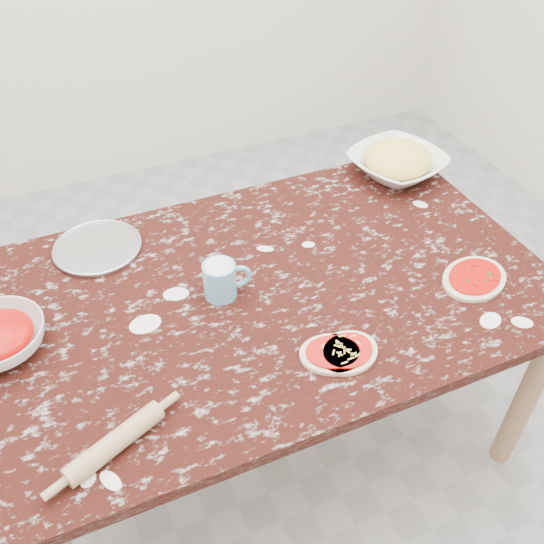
{
  "coord_description": "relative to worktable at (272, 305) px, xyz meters",
  "views": [
    {
      "loc": [
        -0.49,
        -1.14,
        1.92
      ],
      "look_at": [
        0.0,
        0.0,
        0.8
      ],
      "focal_mm": 38.69,
      "sensor_mm": 36.0,
      "label": 1
    }
  ],
  "objects": [
    {
      "name": "pizza_left",
      "position": [
        0.04,
        -0.31,
        0.09
      ],
      "size": [
        0.2,
        0.18,
        0.02
      ],
      "color": "beige",
      "rests_on": "worktable"
    },
    {
      "name": "flour_mug",
      "position": [
        -0.15,
        0.02,
        0.14
      ],
      "size": [
        0.14,
        0.09,
        0.11
      ],
      "color": "#63A7C8",
      "rests_on": "worktable"
    },
    {
      "name": "ground",
      "position": [
        0.0,
        0.0,
        -0.67
      ],
      "size": [
        4.0,
        4.0,
        0.0
      ],
      "primitive_type": "plane",
      "color": "gray"
    },
    {
      "name": "pizza_mid",
      "position": [
        0.07,
        -0.32,
        0.09
      ],
      "size": [
        0.19,
        0.16,
        0.02
      ],
      "color": "beige",
      "rests_on": "worktable"
    },
    {
      "name": "pizza_tray",
      "position": [
        -0.43,
        0.36,
        0.09
      ],
      "size": [
        0.33,
        0.33,
        0.01
      ],
      "primitive_type": "cylinder",
      "rotation": [
        0.0,
        0.0,
        0.29
      ],
      "color": "#B2B2B7",
      "rests_on": "worktable"
    },
    {
      "name": "worktable",
      "position": [
        0.0,
        0.0,
        0.0
      ],
      "size": [
        1.6,
        1.0,
        0.75
      ],
      "color": "black",
      "rests_on": "ground"
    },
    {
      "name": "rolling_pin",
      "position": [
        -0.53,
        -0.35,
        0.11
      ],
      "size": [
        0.24,
        0.14,
        0.05
      ],
      "primitive_type": "cylinder",
      "rotation": [
        0.0,
        1.57,
        0.4
      ],
      "color": "tan",
      "rests_on": "worktable"
    },
    {
      "name": "pizza_right",
      "position": [
        0.55,
        -0.22,
        0.09
      ],
      "size": [
        0.26,
        0.23,
        0.02
      ],
      "color": "beige",
      "rests_on": "worktable"
    },
    {
      "name": "cheese_bowl",
      "position": [
        0.65,
        0.37,
        0.12
      ],
      "size": [
        0.4,
        0.4,
        0.08
      ],
      "primitive_type": "imported",
      "rotation": [
        0.0,
        0.0,
        0.28
      ],
      "color": "white",
      "rests_on": "worktable"
    }
  ]
}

